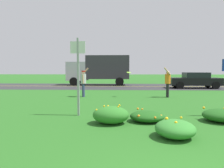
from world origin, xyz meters
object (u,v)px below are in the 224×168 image
at_px(person_catcher_orange_shirt, 168,81).
at_px(car_black_center_left, 195,80).
at_px(person_thrower_red_cap_gray_shirt, 83,81).
at_px(box_truck_silver, 100,69).
at_px(frisbee_lime, 129,73).
at_px(sign_post_near_path, 78,69).

xyz_separation_m(person_catcher_orange_shirt, car_black_center_left, (3.88, 6.61, -0.26)).
distance_m(person_thrower_red_cap_gray_shirt, box_truck_silver, 10.18).
height_order(frisbee_lime, car_black_center_left, frisbee_lime).
distance_m(car_black_center_left, box_truck_silver, 9.84).
bearing_deg(car_black_center_left, frisbee_lime, -134.00).
xyz_separation_m(person_catcher_orange_shirt, frisbee_lime, (-2.40, 0.11, 0.53)).
bearing_deg(person_thrower_red_cap_gray_shirt, person_catcher_orange_shirt, -0.08).
height_order(sign_post_near_path, frisbee_lime, sign_post_near_path).
distance_m(sign_post_near_path, frisbee_lime, 5.94).
xyz_separation_m(frisbee_lime, car_black_center_left, (6.28, 6.50, -0.79)).
relative_size(person_catcher_orange_shirt, car_black_center_left, 0.42).
bearing_deg(person_catcher_orange_shirt, box_truck_silver, 117.30).
height_order(sign_post_near_path, person_thrower_red_cap_gray_shirt, sign_post_near_path).
bearing_deg(sign_post_near_path, person_thrower_red_cap_gray_shirt, 98.07).
relative_size(sign_post_near_path, frisbee_lime, 10.17).
bearing_deg(sign_post_near_path, frisbee_lime, 69.57).
height_order(person_thrower_red_cap_gray_shirt, person_catcher_orange_shirt, person_catcher_orange_shirt).
relative_size(car_black_center_left, box_truck_silver, 0.67).
bearing_deg(person_catcher_orange_shirt, car_black_center_left, 59.60).
distance_m(person_catcher_orange_shirt, frisbee_lime, 2.46).
relative_size(person_catcher_orange_shirt, frisbee_lime, 6.57).
height_order(person_catcher_orange_shirt, box_truck_silver, box_truck_silver).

